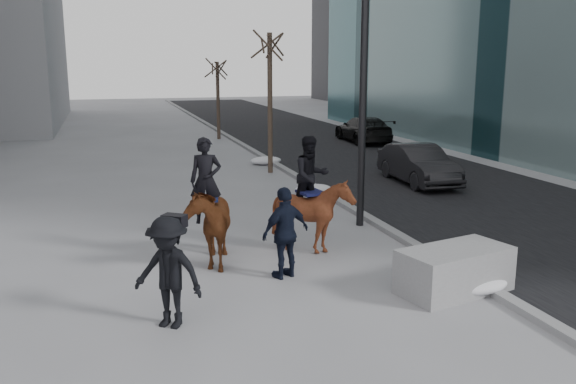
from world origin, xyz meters
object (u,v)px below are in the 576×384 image
object	(u,v)px
mounted_left	(208,217)
mounted_right	(312,206)
car_near	(418,164)
planter	(454,270)

from	to	relation	value
mounted_left	mounted_right	size ratio (longest dim) A/B	1.02
car_near	mounted_left	world-z (taller)	mounted_left
car_near	mounted_left	bearing A→B (deg)	-139.87
mounted_left	car_near	bearing A→B (deg)	37.10
planter	mounted_right	size ratio (longest dim) A/B	0.81
planter	mounted_left	bearing A→B (deg)	143.39
planter	car_near	xyz separation A→B (m)	(4.23, 9.06, 0.25)
planter	mounted_right	bearing A→B (deg)	119.14
car_near	mounted_left	distance (m)	10.21
planter	mounted_left	xyz separation A→B (m)	(-3.91, 2.91, 0.55)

